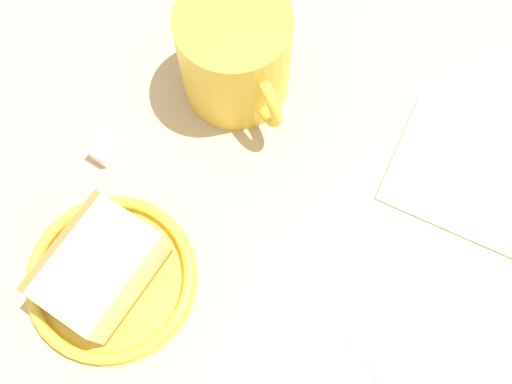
{
  "coord_description": "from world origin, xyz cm",
  "views": [
    {
      "loc": [
        -9.47,
        -9.14,
        49.44
      ],
      "look_at": [
        3.47,
        0.28,
        3.0
      ],
      "focal_mm": 41.52,
      "sensor_mm": 36.0,
      "label": 1
    }
  ],
  "objects_px": {
    "teaspoon": "(373,368)",
    "folded_napkin": "(470,176)",
    "cake_slice": "(100,269)",
    "small_plate": "(112,278)",
    "tea_mug": "(235,55)",
    "sugar_cube": "(103,151)"
  },
  "relations": [
    {
      "from": "teaspoon",
      "to": "sugar_cube",
      "type": "distance_m",
      "value": 0.29
    },
    {
      "from": "cake_slice",
      "to": "teaspoon",
      "type": "relative_size",
      "value": 0.82
    },
    {
      "from": "tea_mug",
      "to": "teaspoon",
      "type": "bearing_deg",
      "value": -120.6
    },
    {
      "from": "cake_slice",
      "to": "folded_napkin",
      "type": "xyz_separation_m",
      "value": [
        0.26,
        -0.2,
        -0.03
      ]
    },
    {
      "from": "teaspoon",
      "to": "folded_napkin",
      "type": "distance_m",
      "value": 0.19
    },
    {
      "from": "small_plate",
      "to": "cake_slice",
      "type": "xyz_separation_m",
      "value": [
        -0.0,
        0.0,
        0.03
      ]
    },
    {
      "from": "small_plate",
      "to": "folded_napkin",
      "type": "bearing_deg",
      "value": -37.47
    },
    {
      "from": "cake_slice",
      "to": "folded_napkin",
      "type": "distance_m",
      "value": 0.33
    },
    {
      "from": "folded_napkin",
      "to": "teaspoon",
      "type": "bearing_deg",
      "value": -174.82
    },
    {
      "from": "small_plate",
      "to": "folded_napkin",
      "type": "xyz_separation_m",
      "value": [
        0.26,
        -0.2,
        -0.01
      ]
    },
    {
      "from": "teaspoon",
      "to": "folded_napkin",
      "type": "height_order",
      "value": "teaspoon"
    },
    {
      "from": "small_plate",
      "to": "cake_slice",
      "type": "bearing_deg",
      "value": 92.86
    },
    {
      "from": "small_plate",
      "to": "tea_mug",
      "type": "xyz_separation_m",
      "value": [
        0.21,
        0.03,
        0.04
      ]
    },
    {
      "from": "tea_mug",
      "to": "teaspoon",
      "type": "xyz_separation_m",
      "value": [
        -0.14,
        -0.24,
        -0.05
      ]
    },
    {
      "from": "tea_mug",
      "to": "folded_napkin",
      "type": "xyz_separation_m",
      "value": [
        0.05,
        -0.22,
        -0.05
      ]
    },
    {
      "from": "tea_mug",
      "to": "folded_napkin",
      "type": "height_order",
      "value": "tea_mug"
    },
    {
      "from": "cake_slice",
      "to": "sugar_cube",
      "type": "bearing_deg",
      "value": 43.39
    },
    {
      "from": "sugar_cube",
      "to": "folded_napkin",
      "type": "bearing_deg",
      "value": -57.7
    },
    {
      "from": "folded_napkin",
      "to": "tea_mug",
      "type": "bearing_deg",
      "value": 101.9
    },
    {
      "from": "small_plate",
      "to": "tea_mug",
      "type": "height_order",
      "value": "tea_mug"
    },
    {
      "from": "cake_slice",
      "to": "tea_mug",
      "type": "height_order",
      "value": "tea_mug"
    },
    {
      "from": "teaspoon",
      "to": "tea_mug",
      "type": "bearing_deg",
      "value": 59.4
    }
  ]
}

